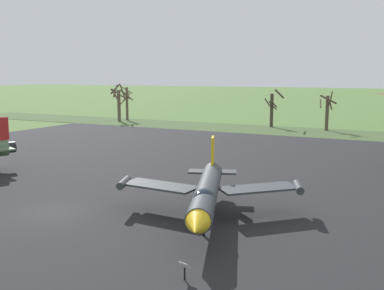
{
  "coord_description": "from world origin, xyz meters",
  "views": [
    {
      "loc": [
        20.96,
        -21.45,
        8.85
      ],
      "look_at": [
        1.23,
        17.26,
        2.18
      ],
      "focal_mm": 42.9,
      "sensor_mm": 36.0,
      "label": 1
    }
  ],
  "objects": [
    {
      "name": "bare_tree_right_of_center",
      "position": [
        7.15,
        52.73,
        3.29
      ],
      "size": [
        3.05,
        2.56,
        6.3
      ],
      "color": "brown",
      "rests_on": "ground"
    },
    {
      "name": "asphalt_apron",
      "position": [
        0.0,
        16.29,
        0.03
      ],
      "size": [
        72.79,
        54.31,
        0.05
      ],
      "primitive_type": "cube",
      "color": "black",
      "rests_on": "ground"
    },
    {
      "name": "jet_fighter_front_right",
      "position": [
        9.65,
        2.68,
        1.94
      ],
      "size": [
        11.77,
        13.28,
        4.51
      ],
      "color": "#33383D",
      "rests_on": "ground"
    },
    {
      "name": "bare_tree_left_of_center",
      "position": [
        -30.88,
        52.31,
        3.67
      ],
      "size": [
        3.29,
        3.29,
        6.56
      ],
      "color": "brown",
      "rests_on": "ground"
    },
    {
      "name": "bare_tree_center",
      "position": [
        -2.04,
        53.6,
        3.3
      ],
      "size": [
        3.09,
        2.92,
        6.51
      ],
      "color": "#42382D",
      "rests_on": "ground"
    },
    {
      "name": "info_placard_front_right",
      "position": [
        12.17,
        -4.9,
        0.55
      ],
      "size": [
        0.53,
        0.36,
        0.88
      ],
      "color": "black",
      "rests_on": "ground"
    },
    {
      "name": "ground_plane",
      "position": [
        0.0,
        0.0,
        0.0
      ],
      "size": [
        600.0,
        600.0,
        0.0
      ],
      "primitive_type": "plane",
      "color": "#4C6B33"
    },
    {
      "name": "bare_tree_far_left",
      "position": [
        -31.04,
        49.82,
        3.92
      ],
      "size": [
        3.5,
        3.47,
        7.21
      ],
      "color": "brown",
      "rests_on": "ground"
    },
    {
      "name": "grass_verge_strip",
      "position": [
        0.0,
        49.45,
        0.03
      ],
      "size": [
        132.79,
        12.0,
        0.06
      ],
      "primitive_type": "cube",
      "color": "#3D532C",
      "rests_on": "ground"
    }
  ]
}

